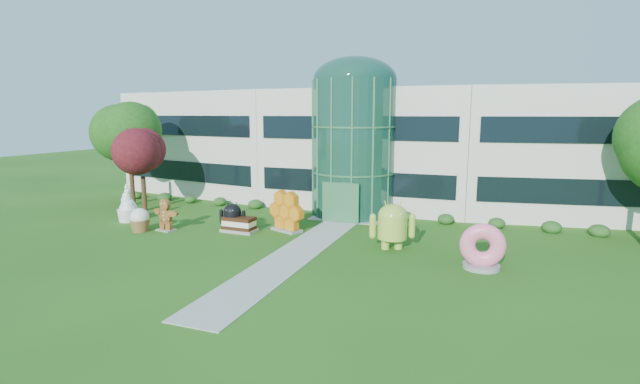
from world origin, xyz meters
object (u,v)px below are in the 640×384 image
at_px(gingerbread, 165,214).
at_px(android_green, 392,223).
at_px(android_black, 233,215).
at_px(donut, 482,246).

bearing_deg(gingerbread, android_green, 14.61).
bearing_deg(android_green, android_black, 155.54).
relative_size(android_green, gingerbread, 1.31).
distance_m(android_green, donut, 5.07).
relative_size(donut, gingerbread, 1.00).
height_order(android_black, gingerbread, gingerbread).
xyz_separation_m(android_black, gingerbread, (-4.02, -1.51, 0.03)).
bearing_deg(android_black, donut, -18.86).
distance_m(android_green, android_black, 10.43).
bearing_deg(donut, android_black, 166.02).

